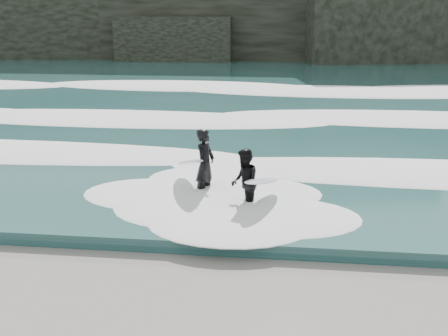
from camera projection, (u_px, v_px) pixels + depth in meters
The scene contains 7 objects.
sea at pixel (257, 82), 36.01m from camera, with size 90.00×52.00×0.30m, color #204B4A.
headland at pixel (271, 5), 50.89m from camera, with size 70.00×9.00×10.00m, color black.
foam_near at pixel (213, 158), 16.87m from camera, with size 60.00×3.20×0.20m, color white.
foam_mid at pixel (237, 115), 23.54m from camera, with size 60.00×4.00×0.24m, color white.
foam_far at pixel (253, 86), 32.12m from camera, with size 60.00×4.80×0.30m, color white.
surfer_left at pixel (202, 164), 14.27m from camera, with size 1.35×2.13×1.85m.
surfer_right at pixel (246, 182), 13.20m from camera, with size 1.30×1.98×1.61m.
Camera 1 is at (2.33, -7.13, 4.78)m, focal length 45.00 mm.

